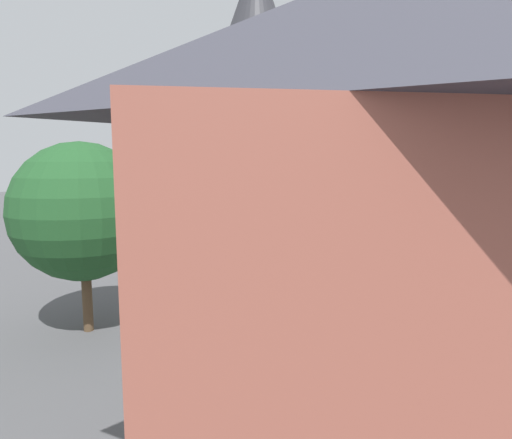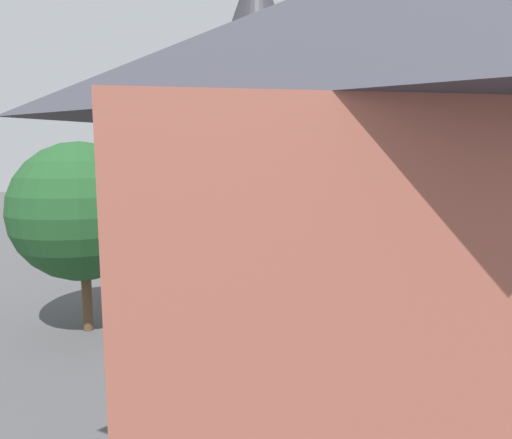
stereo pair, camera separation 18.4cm
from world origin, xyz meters
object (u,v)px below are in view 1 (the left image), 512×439
lamp_post (311,266)px  clock_tower (256,104)px  building_hall_far (397,296)px  car_red_corner (172,270)px  car_blue_kerb (445,283)px  tree (83,212)px  pedestrian (250,265)px  building_corner_back (373,184)px  building_shop_left (166,192)px  car_silver_kerb (340,262)px

lamp_post → clock_tower: bearing=138.3°
clock_tower → building_hall_far: bearing=-56.5°
car_red_corner → lamp_post: size_ratio=0.88×
building_hall_far → car_blue_kerb: bearing=89.0°
car_blue_kerb → tree: tree is taller
car_red_corner → car_blue_kerb: bearing=15.0°
pedestrian → building_hall_far: bearing=-57.2°
car_red_corner → clock_tower: bearing=-13.7°
tree → building_corner_back: (7.78, 26.50, 0.21)m
car_blue_kerb → tree: bearing=-138.9°
pedestrian → building_corner_back: size_ratio=0.15×
pedestrian → building_shop_left: 14.72m
car_silver_kerb → pedestrian: (-4.81, -4.62, 0.25)m
building_shop_left → lamp_post: size_ratio=1.94×
lamp_post → building_shop_left: bearing=141.0°
car_silver_kerb → car_red_corner: same height
building_corner_back → clock_tower: bearing=-97.2°
car_blue_kerb → car_red_corner: same height
building_corner_back → tree: bearing=-106.4°
building_corner_back → lamp_post: building_corner_back is taller
clock_tower → car_blue_kerb: 14.79m
tree → building_hall_far: size_ratio=0.80×
building_corner_back → building_hall_far: building_corner_back is taller
clock_tower → car_silver_kerb: bearing=74.1°
car_silver_kerb → building_shop_left: size_ratio=0.45×
building_corner_back → lamp_post: (1.84, -23.58, -2.31)m
tree → lamp_post: size_ratio=1.69×
building_shop_left → building_hall_far: 34.18m
tree → building_shop_left: 20.33m
pedestrian → building_hall_far: 21.34m
clock_tower → lamp_post: (4.33, -3.87, -7.24)m
tree → clock_tower: bearing=52.1°
building_hall_far → tree: bearing=154.7°
car_red_corner → building_hall_far: building_hall_far is taller
building_hall_far → lamp_post: (-4.63, 9.67, -2.07)m
car_red_corner → lamp_post: (11.08, -5.51, 2.63)m
building_corner_back → pedestrian: bearing=-107.1°
clock_tower → tree: size_ratio=2.13×
car_blue_kerb → pedestrian: pedestrian is taller
car_blue_kerb → building_shop_left: building_shop_left is taller
clock_tower → car_silver_kerb: clock_tower is taller
pedestrian → building_shop_left: (-12.11, 7.35, 3.99)m
lamp_post → building_hall_far: bearing=-64.4°
building_corner_back → building_hall_far: (6.47, -33.25, -0.25)m
car_blue_kerb → lamp_post: (-4.96, -9.80, 2.63)m
building_shop_left → building_corner_back: building_corner_back is taller
tree → building_shop_left: size_ratio=0.87×
clock_tower → building_shop_left: size_ratio=1.86×
car_blue_kerb → clock_tower: bearing=-147.4°
car_silver_kerb → lamp_post: bearing=-81.5°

